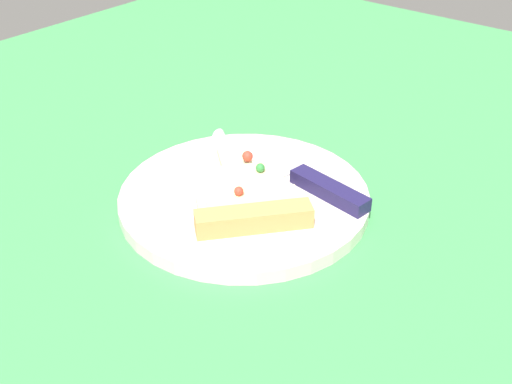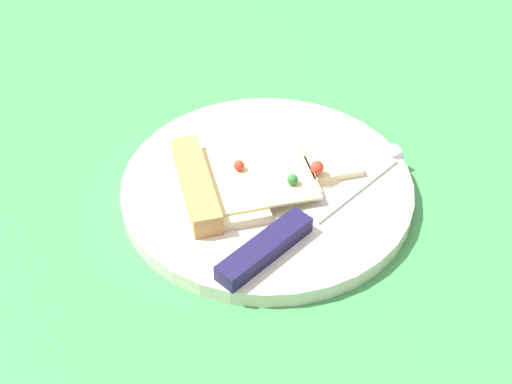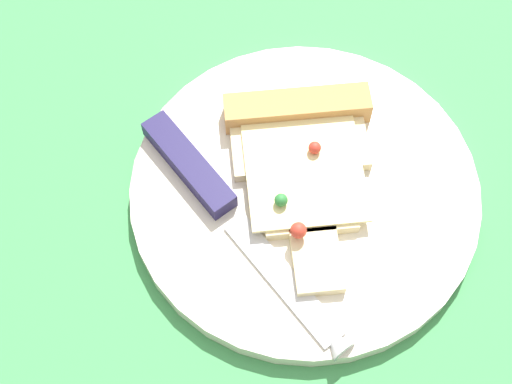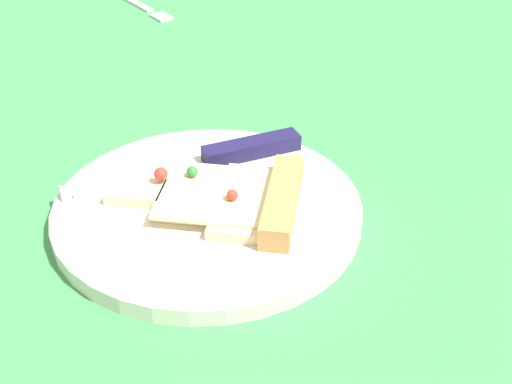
% 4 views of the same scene
% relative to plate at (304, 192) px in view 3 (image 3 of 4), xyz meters
% --- Properties ---
extents(ground_plane, '(1.49, 1.49, 0.03)m').
position_rel_plate_xyz_m(ground_plane, '(0.03, -0.05, -0.02)').
color(ground_plane, '#3D8C4C').
rests_on(ground_plane, ground).
extents(plate, '(0.28, 0.28, 0.02)m').
position_rel_plate_xyz_m(plate, '(0.00, 0.00, 0.00)').
color(plate, silver).
rests_on(plate, ground_plane).
extents(pizza_slice, '(0.17, 0.18, 0.03)m').
position_rel_plate_xyz_m(pizza_slice, '(-0.02, -0.02, 0.02)').
color(pizza_slice, beige).
rests_on(pizza_slice, plate).
extents(knife, '(0.05, 0.24, 0.02)m').
position_rel_plate_xyz_m(knife, '(0.06, -0.03, 0.01)').
color(knife, silver).
rests_on(knife, plate).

